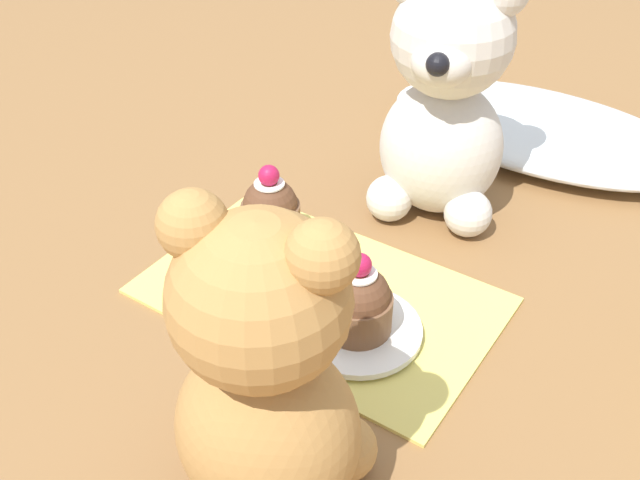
# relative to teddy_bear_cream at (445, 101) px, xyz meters

# --- Properties ---
(ground_plane) EXTENTS (4.00, 4.00, 0.00)m
(ground_plane) POSITION_rel_teddy_bear_cream_xyz_m (-0.02, -0.16, -0.11)
(ground_plane) COLOR olive
(knitted_placemat) EXTENTS (0.27, 0.17, 0.01)m
(knitted_placemat) POSITION_rel_teddy_bear_cream_xyz_m (-0.02, -0.16, -0.10)
(knitted_placemat) COLOR #E0D166
(knitted_placemat) RESTS_ON ground_plane
(tulle_cloth) EXTENTS (0.32, 0.17, 0.04)m
(tulle_cloth) POSITION_rel_teddy_bear_cream_xyz_m (0.04, 0.16, -0.09)
(tulle_cloth) COLOR white
(tulle_cloth) RESTS_ON ground_plane
(teddy_bear_cream) EXTENTS (0.13, 0.12, 0.22)m
(teddy_bear_cream) POSITION_rel_teddy_bear_cream_xyz_m (0.00, 0.00, 0.00)
(teddy_bear_cream) COLOR silver
(teddy_bear_cream) RESTS_ON ground_plane
(teddy_bear_tan) EXTENTS (0.12, 0.11, 0.21)m
(teddy_bear_tan) POSITION_rel_teddy_bear_cream_xyz_m (0.06, -0.32, -0.01)
(teddy_bear_tan) COLOR #B78447
(teddy_bear_tan) RESTS_ON ground_plane
(cupcake_near_cream_bear) EXTENTS (0.05, 0.05, 0.07)m
(cupcake_near_cream_bear) POSITION_rel_teddy_bear_cream_xyz_m (-0.09, -0.13, -0.07)
(cupcake_near_cream_bear) COLOR brown
(cupcake_near_cream_bear) RESTS_ON knitted_placemat
(saucer_plate) EXTENTS (0.10, 0.10, 0.01)m
(saucer_plate) POSITION_rel_teddy_bear_cream_xyz_m (0.03, -0.19, -0.10)
(saucer_plate) COLOR white
(saucer_plate) RESTS_ON knitted_placemat
(cupcake_near_tan_bear) EXTENTS (0.05, 0.05, 0.07)m
(cupcake_near_tan_bear) POSITION_rel_teddy_bear_cream_xyz_m (0.03, -0.19, -0.07)
(cupcake_near_tan_bear) COLOR brown
(cupcake_near_tan_bear) RESTS_ON saucer_plate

